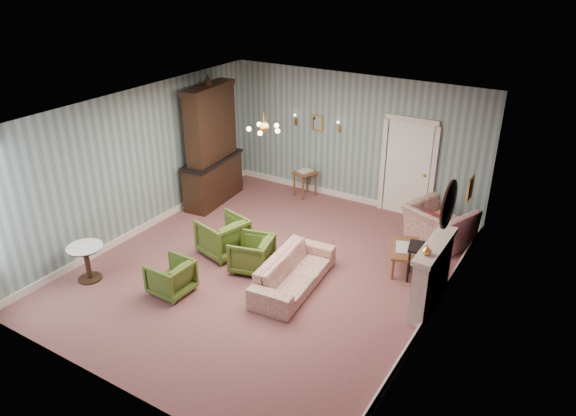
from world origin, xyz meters
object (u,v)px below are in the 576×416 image
Objects in this scene: olive_chair_a at (171,276)px; olive_chair_b at (252,252)px; olive_chair_c at (223,234)px; side_table_black at (420,263)px; coffee_table at (405,258)px; dresser at (211,142)px; wingback_chair at (440,219)px; sofa_chintz at (294,267)px; fireplace at (432,276)px; pedestal_table at (87,263)px.

olive_chair_b is (0.73, 1.30, 0.02)m from olive_chair_a.
olive_chair_c reaches higher than side_table_black.
olive_chair_c is at bearing -158.36° from coffee_table.
side_table_black is (5.11, -0.72, -1.09)m from dresser.
wingback_chair is (2.54, 2.74, 0.16)m from olive_chair_b.
sofa_chintz is at bearing 81.64° from wingback_chair.
wingback_chair is at bearing 123.14° from olive_chair_b.
olive_chair_a is 0.74× the size of coffee_table.
side_table_black is (1.75, 1.34, -0.06)m from sofa_chintz.
coffee_table is (2.34, 1.43, -0.13)m from olive_chair_b.
sofa_chintz is at bearing 95.78° from olive_chair_c.
fireplace reaches higher than pedestal_table.
olive_chair_a is 1.49m from olive_chair_b.
side_table_black is at bearing 101.29° from olive_chair_b.
fireplace is 2.11× the size of pedestal_table.
coffee_table is at bearing 153.01° from side_table_black.
pedestal_table is at bearing -156.39° from fireplace.
side_table_black is at bearing -13.51° from dresser.
fireplace reaches higher than olive_chair_c.
coffee_table is (3.13, 1.24, -0.18)m from olive_chair_c.
wingback_chair is 1.35m from coffee_table.
sofa_chintz is at bearing 71.44° from olive_chair_b.
wingback_chair is at bearing 103.83° from fireplace.
dresser is (-1.70, 3.29, 1.09)m from olive_chair_a.
olive_chair_b is 0.25× the size of dresser.
sofa_chintz is 2.94× the size of pedestal_table.
dresser is 2.02× the size of fireplace.
dresser reaches higher than olive_chair_a.
sofa_chintz reaches higher than olive_chair_a.
side_table_black is at bearing -57.61° from sofa_chintz.
wingback_chair is at bearing 142.25° from olive_chair_a.
olive_chair_c is 1.73m from sofa_chintz.
fireplace is at bearing -19.89° from dresser.
pedestal_table is (-1.45, -1.95, -0.07)m from olive_chair_c.
coffee_table is at bearing 102.87° from wingback_chair.
pedestal_table is (-3.16, -1.68, -0.05)m from sofa_chintz.
sofa_chintz is 3.25m from wingback_chair.
side_table_black is (3.40, 2.57, -0.00)m from olive_chair_a.
dresser reaches higher than wingback_chair.
dresser is at bearing 165.60° from fireplace.
olive_chair_c is at bearing -117.88° from olive_chair_b.
olive_chair_a is at bearing -142.99° from side_table_black.
fireplace is 2.15× the size of side_table_black.
olive_chair_c is at bearing -52.85° from dresser.
wingback_chair reaches higher than sofa_chintz.
coffee_table is (-0.20, -1.31, -0.29)m from wingback_chair.
olive_chair_a is 0.99× the size of pedestal_table.
wingback_chair is 5.11m from dresser.
fireplace is at bearing 125.38° from wingback_chair.
fireplace is at bearing 23.61° from pedestal_table.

